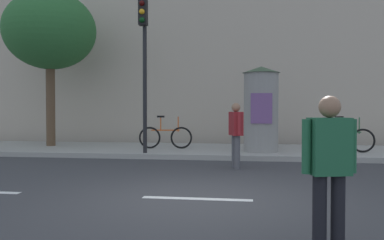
% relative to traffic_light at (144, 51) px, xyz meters
% --- Properties ---
extents(ground_plane, '(80.00, 80.00, 0.00)m').
position_rel_traffic_light_xyz_m(ground_plane, '(2.28, -5.24, -3.17)').
color(ground_plane, '#38383A').
extents(sidewalk_curb, '(36.00, 4.00, 0.15)m').
position_rel_traffic_light_xyz_m(sidewalk_curb, '(2.28, 1.76, -3.09)').
color(sidewalk_curb, '#9E9B93').
rests_on(sidewalk_curb, ground_plane).
extents(lane_markings, '(25.80, 0.16, 0.01)m').
position_rel_traffic_light_xyz_m(lane_markings, '(2.28, -5.24, -3.16)').
color(lane_markings, silver).
rests_on(lane_markings, ground_plane).
extents(building_backdrop, '(36.00, 5.00, 10.63)m').
position_rel_traffic_light_xyz_m(building_backdrop, '(2.28, 6.76, 2.15)').
color(building_backdrop, '#B7A893').
rests_on(building_backdrop, ground_plane).
extents(traffic_light, '(0.24, 0.45, 4.50)m').
position_rel_traffic_light_xyz_m(traffic_light, '(0.00, 0.00, 0.00)').
color(traffic_light, black).
rests_on(traffic_light, sidewalk_curb).
extents(poster_column, '(1.16, 1.16, 2.62)m').
position_rel_traffic_light_xyz_m(poster_column, '(3.43, 1.00, -1.69)').
color(poster_column, gray).
rests_on(poster_column, sidewalk_curb).
extents(street_tree, '(3.23, 3.23, 5.47)m').
position_rel_traffic_light_xyz_m(street_tree, '(-3.94, 1.96, 1.05)').
color(street_tree, brown).
rests_on(street_tree, sidewalk_curb).
extents(pedestrian_in_red_top, '(0.55, 0.33, 1.59)m').
position_rel_traffic_light_xyz_m(pedestrian_in_red_top, '(3.92, -7.58, -2.25)').
color(pedestrian_in_red_top, black).
rests_on(pedestrian_in_red_top, ground_plane).
extents(pedestrian_in_light_jacket, '(0.38, 0.63, 1.61)m').
position_rel_traffic_light_xyz_m(pedestrian_in_light_jacket, '(2.77, -1.68, -2.22)').
color(pedestrian_in_light_jacket, '#4C4C51').
rests_on(pedestrian_in_light_jacket, ground_plane).
extents(pedestrian_near_pole, '(0.50, 0.40, 1.78)m').
position_rel_traffic_light_xyz_m(pedestrian_near_pole, '(3.50, 2.36, -1.97)').
color(pedestrian_near_pole, '#724C84').
rests_on(pedestrian_near_pole, sidewalk_curb).
extents(bicycle_leaning, '(1.77, 0.15, 1.09)m').
position_rel_traffic_light_xyz_m(bicycle_leaning, '(5.93, 1.16, -2.63)').
color(bicycle_leaning, black).
rests_on(bicycle_leaning, sidewalk_curb).
extents(bicycle_upright, '(1.77, 0.26, 1.09)m').
position_rel_traffic_light_xyz_m(bicycle_upright, '(0.33, 1.51, -2.63)').
color(bicycle_upright, black).
rests_on(bicycle_upright, sidewalk_curb).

